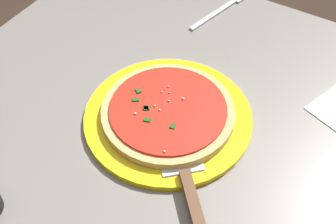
{
  "coord_description": "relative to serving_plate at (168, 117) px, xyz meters",
  "views": [
    {
      "loc": [
        -0.24,
        0.41,
        1.38
      ],
      "look_at": [
        0.03,
        -0.03,
        0.79
      ],
      "focal_mm": 47.57,
      "sensor_mm": 36.0,
      "label": 1
    }
  ],
  "objects": [
    {
      "name": "restaurant_table",
      "position": [
        -0.03,
        0.03,
        -0.14
      ],
      "size": [
        0.97,
        0.94,
        0.77
      ],
      "color": "black",
      "rests_on": "ground_plane"
    },
    {
      "name": "serving_plate",
      "position": [
        0.0,
        0.0,
        0.0
      ],
      "size": [
        0.3,
        0.3,
        0.01
      ],
      "primitive_type": "cylinder",
      "color": "yellow",
      "rests_on": "restaurant_table"
    },
    {
      "name": "fork",
      "position": [
        0.06,
        -0.35,
        -0.0
      ],
      "size": [
        0.06,
        0.19,
        0.0
      ],
      "color": "silver",
      "rests_on": "restaurant_table"
    },
    {
      "name": "pizza",
      "position": [
        0.0,
        0.0,
        0.02
      ],
      "size": [
        0.24,
        0.24,
        0.02
      ],
      "color": "#DBB26B",
      "rests_on": "serving_plate"
    },
    {
      "name": "pizza_server",
      "position": [
        -0.1,
        0.11,
        0.01
      ],
      "size": [
        0.18,
        0.19,
        0.01
      ],
      "color": "silver",
      "rests_on": "serving_plate"
    }
  ]
}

